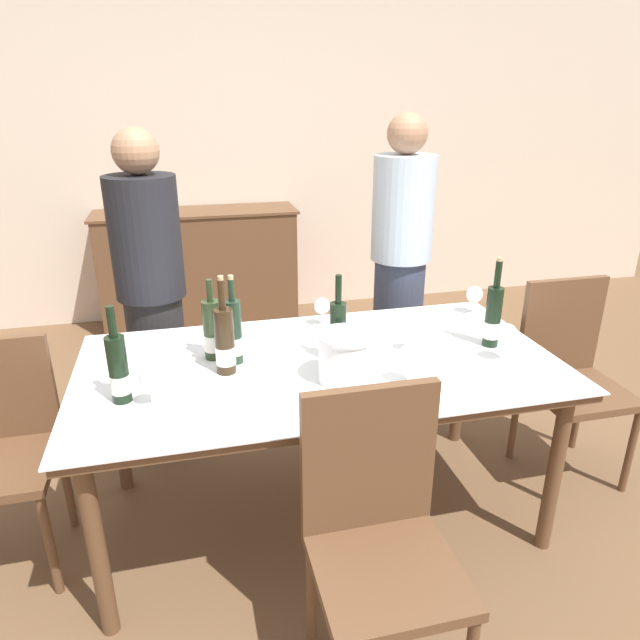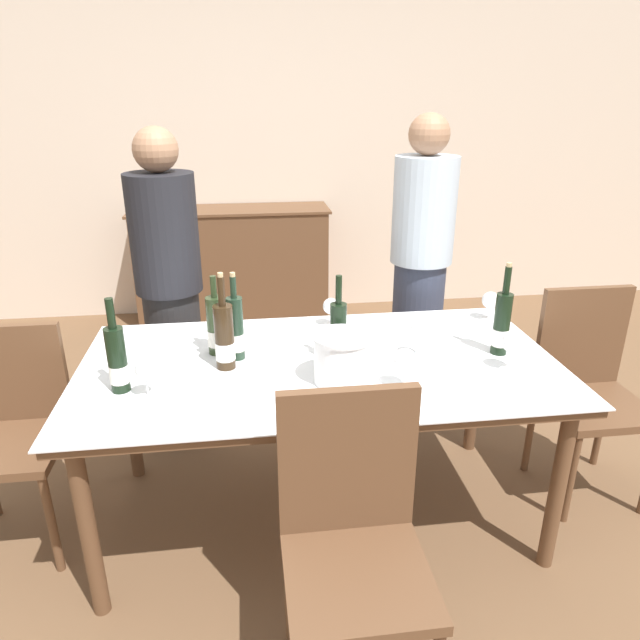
# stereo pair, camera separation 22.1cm
# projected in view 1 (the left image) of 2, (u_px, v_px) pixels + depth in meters

# --- Properties ---
(ground_plane) EXTENTS (12.00, 12.00, 0.00)m
(ground_plane) POSITION_uv_depth(u_px,v_px,m) (320.00, 513.00, 2.56)
(ground_plane) COLOR brown
(back_wall) EXTENTS (8.00, 0.10, 2.80)m
(back_wall) POSITION_uv_depth(u_px,v_px,m) (238.00, 141.00, 4.52)
(back_wall) COLOR beige
(back_wall) RESTS_ON ground_plane
(sideboard_cabinet) EXTENTS (1.54, 0.46, 0.92)m
(sideboard_cabinet) POSITION_uv_depth(u_px,v_px,m) (200.00, 269.00, 4.52)
(sideboard_cabinet) COLOR brown
(sideboard_cabinet) RESTS_ON ground_plane
(dining_table) EXTENTS (1.90, 1.00, 0.75)m
(dining_table) POSITION_uv_depth(u_px,v_px,m) (320.00, 376.00, 2.30)
(dining_table) COLOR brown
(dining_table) RESTS_ON ground_plane
(ice_bucket) EXTENTS (0.22, 0.22, 0.19)m
(ice_bucket) POSITION_uv_depth(u_px,v_px,m) (347.00, 356.00, 2.10)
(ice_bucket) COLOR white
(ice_bucket) RESTS_ON dining_table
(wine_bottle_0) EXTENTS (0.07, 0.07, 0.36)m
(wine_bottle_0) POSITION_uv_depth(u_px,v_px,m) (338.00, 333.00, 2.24)
(wine_bottle_0) COLOR black
(wine_bottle_0) RESTS_ON dining_table
(wine_bottle_1) EXTENTS (0.07, 0.07, 0.35)m
(wine_bottle_1) POSITION_uv_depth(u_px,v_px,m) (119.00, 370.00, 1.95)
(wine_bottle_1) COLOR black
(wine_bottle_1) RESTS_ON dining_table
(wine_bottle_2) EXTENTS (0.07, 0.07, 0.39)m
(wine_bottle_2) POSITION_uv_depth(u_px,v_px,m) (493.00, 317.00, 2.38)
(wine_bottle_2) COLOR black
(wine_bottle_2) RESTS_ON dining_table
(wine_bottle_3) EXTENTS (0.08, 0.08, 0.39)m
(wine_bottle_3) POSITION_uv_depth(u_px,v_px,m) (225.00, 342.00, 2.15)
(wine_bottle_3) COLOR #332314
(wine_bottle_3) RESTS_ON dining_table
(wine_bottle_4) EXTENTS (0.08, 0.08, 0.33)m
(wine_bottle_4) POSITION_uv_depth(u_px,v_px,m) (213.00, 331.00, 2.27)
(wine_bottle_4) COLOR #28381E
(wine_bottle_4) RESTS_ON dining_table
(wine_bottle_5) EXTENTS (0.07, 0.07, 0.36)m
(wine_bottle_5) POSITION_uv_depth(u_px,v_px,m) (234.00, 333.00, 2.23)
(wine_bottle_5) COLOR #1E3323
(wine_bottle_5) RESTS_ON dining_table
(wine_glass_0) EXTENTS (0.07, 0.07, 0.14)m
(wine_glass_0) POSITION_uv_depth(u_px,v_px,m) (150.00, 379.00, 1.92)
(wine_glass_0) COLOR white
(wine_glass_0) RESTS_ON dining_table
(wine_glass_1) EXTENTS (0.07, 0.07, 0.15)m
(wine_glass_1) POSITION_uv_depth(u_px,v_px,m) (415.00, 328.00, 2.33)
(wine_glass_1) COLOR white
(wine_glass_1) RESTS_ON dining_table
(wine_glass_2) EXTENTS (0.08, 0.08, 0.16)m
(wine_glass_2) POSITION_uv_depth(u_px,v_px,m) (507.00, 335.00, 2.25)
(wine_glass_2) COLOR white
(wine_glass_2) RESTS_ON dining_table
(wine_glass_3) EXTENTS (0.09, 0.09, 0.15)m
(wine_glass_3) POSITION_uv_depth(u_px,v_px,m) (409.00, 357.00, 2.08)
(wine_glass_3) COLOR white
(wine_glass_3) RESTS_ON dining_table
(wine_glass_4) EXTENTS (0.08, 0.08, 0.13)m
(wine_glass_4) POSITION_uv_depth(u_px,v_px,m) (322.00, 307.00, 2.61)
(wine_glass_4) COLOR white
(wine_glass_4) RESTS_ON dining_table
(wine_glass_5) EXTENTS (0.08, 0.08, 0.14)m
(wine_glass_5) POSITION_uv_depth(u_px,v_px,m) (475.00, 295.00, 2.75)
(wine_glass_5) COLOR white
(wine_glass_5) RESTS_ON dining_table
(chair_near_front) EXTENTS (0.42, 0.42, 0.97)m
(chair_near_front) POSITION_uv_depth(u_px,v_px,m) (378.00, 526.00, 1.70)
(chair_near_front) COLOR brown
(chair_near_front) RESTS_ON ground_plane
(chair_right_end) EXTENTS (0.42, 0.42, 0.95)m
(chair_right_end) POSITION_uv_depth(u_px,v_px,m) (569.00, 367.00, 2.71)
(chair_right_end) COLOR brown
(chair_right_end) RESTS_ON ground_plane
(person_host) EXTENTS (0.33, 0.33, 1.62)m
(person_host) POSITION_uv_depth(u_px,v_px,m) (152.00, 300.00, 2.79)
(person_host) COLOR #262628
(person_host) RESTS_ON ground_plane
(person_guest_left) EXTENTS (0.33, 0.33, 1.67)m
(person_guest_left) POSITION_uv_depth(u_px,v_px,m) (400.00, 271.00, 3.15)
(person_guest_left) COLOR #383F56
(person_guest_left) RESTS_ON ground_plane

